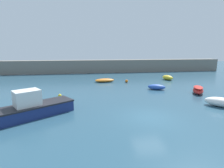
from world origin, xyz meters
name	(u,v)px	position (x,y,z in m)	size (l,w,h in m)	color
ground_plane	(150,118)	(0.00, 0.00, -0.10)	(120.00, 120.00, 0.20)	#284C60
harbor_breakwater	(106,66)	(0.00, 28.18, 1.45)	(56.18, 2.58, 2.91)	slate
rowboat_with_red_cover	(198,90)	(8.61, 6.38, 0.44)	(2.34, 2.87, 0.88)	red
motorboat_with_cabin	(33,108)	(-9.18, 1.67, 0.72)	(6.23, 5.03, 2.20)	navy
dinghy_near_pier	(168,78)	(9.45, 16.06, 0.41)	(1.90, 2.43, 0.83)	yellow
open_tender_yellow	(105,80)	(-1.77, 15.81, 0.28)	(3.30, 1.71, 0.56)	orange
rowboat_white_midwater	(221,102)	(7.53, 1.49, 0.44)	(2.83, 2.80, 0.87)	white
fishing_dinghy_green	(156,87)	(4.47, 9.21, 0.35)	(2.52, 1.92, 0.69)	#2D56B7
mooring_buoy_yellow	(60,96)	(-7.84, 7.27, 0.19)	(0.37, 0.37, 0.37)	yellow
mooring_buoy_orange	(127,81)	(1.71, 14.79, 0.24)	(0.48, 0.48, 0.48)	orange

